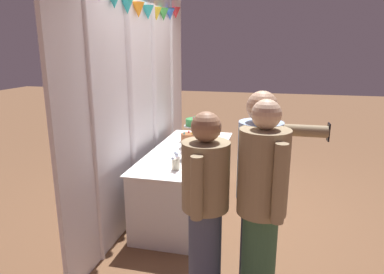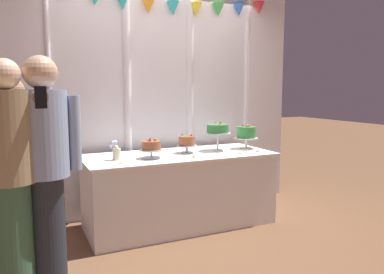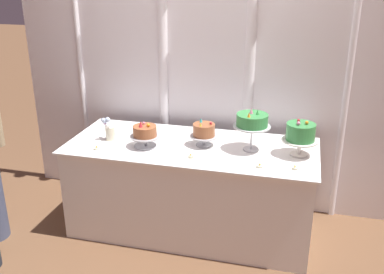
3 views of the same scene
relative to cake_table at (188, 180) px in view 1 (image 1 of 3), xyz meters
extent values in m
plane|color=brown|center=(0.00, -0.10, -0.39)|extent=(24.00, 24.00, 0.00)
cube|color=white|center=(0.00, 0.57, 1.04)|extent=(3.52, 0.04, 2.85)
cylinder|color=white|center=(-1.22, 0.55, 1.04)|extent=(0.05, 0.05, 2.85)
cylinder|color=white|center=(-0.40, 0.55, 1.04)|extent=(0.09, 0.09, 2.85)
cylinder|color=white|center=(0.37, 0.55, 1.04)|extent=(0.09, 0.09, 2.85)
cylinder|color=white|center=(1.18, 0.55, 1.04)|extent=(0.05, 0.05, 2.85)
cone|color=#2DB2B7|center=(-0.73, 0.51, 2.02)|extent=(0.14, 0.14, 0.16)
cone|color=#2DB2B7|center=(-0.44, 0.51, 2.00)|extent=(0.14, 0.14, 0.16)
cone|color=orange|center=(-0.15, 0.51, 1.98)|extent=(0.14, 0.14, 0.16)
cone|color=#2DB2B7|center=(0.15, 0.51, 1.98)|extent=(0.14, 0.14, 0.16)
cone|color=yellow|center=(0.44, 0.51, 2.00)|extent=(0.14, 0.14, 0.16)
cone|color=green|center=(0.73, 0.51, 2.02)|extent=(0.14, 0.14, 0.16)
cone|color=blue|center=(1.03, 0.51, 2.05)|extent=(0.14, 0.14, 0.16)
cone|color=#DB333D|center=(1.32, 0.51, 2.09)|extent=(0.14, 0.14, 0.16)
cube|color=white|center=(0.00, 0.00, -0.01)|extent=(1.95, 0.80, 0.76)
cube|color=white|center=(0.00, 0.00, 0.38)|extent=(2.00, 0.85, 0.01)
cylinder|color=#B2B2B7|center=(-0.35, -0.12, 0.39)|extent=(0.18, 0.18, 0.01)
cylinder|color=#B2B2B7|center=(-0.35, -0.12, 0.43)|extent=(0.02, 0.02, 0.07)
cylinder|color=#B2B2B7|center=(-0.35, -0.12, 0.47)|extent=(0.24, 0.24, 0.01)
cylinder|color=#995633|center=(-0.35, -0.12, 0.52)|extent=(0.19, 0.19, 0.08)
sphere|color=orange|center=(-0.31, -0.13, 0.57)|extent=(0.03, 0.03, 0.03)
sphere|color=pink|center=(-0.37, -0.08, 0.57)|extent=(0.02, 0.02, 0.02)
cone|color=#DB333D|center=(-0.37, -0.15, 0.58)|extent=(0.03, 0.03, 0.05)
cylinder|color=#B2B2B7|center=(0.10, 0.02, 0.39)|extent=(0.12, 0.12, 0.01)
cylinder|color=#B2B2B7|center=(0.10, 0.02, 0.43)|extent=(0.03, 0.03, 0.06)
cylinder|color=#B2B2B7|center=(0.10, 0.02, 0.47)|extent=(0.22, 0.22, 0.01)
cylinder|color=#995633|center=(0.10, 0.02, 0.52)|extent=(0.18, 0.18, 0.10)
sphere|color=#DB333D|center=(0.15, 0.02, 0.58)|extent=(0.02, 0.02, 0.02)
cone|color=#2DB2B7|center=(0.06, 0.06, 0.59)|extent=(0.02, 0.02, 0.04)
cone|color=yellow|center=(0.08, -0.03, 0.58)|extent=(0.02, 0.02, 0.03)
cylinder|color=silver|center=(0.47, 0.02, 0.39)|extent=(0.12, 0.12, 0.01)
cylinder|color=silver|center=(0.47, 0.02, 0.49)|extent=(0.02, 0.02, 0.18)
cylinder|color=silver|center=(0.47, 0.02, 0.58)|extent=(0.29, 0.29, 0.01)
cylinder|color=#388E47|center=(0.47, 0.02, 0.63)|extent=(0.24, 0.24, 0.09)
cone|color=green|center=(0.51, 0.02, 0.70)|extent=(0.03, 0.03, 0.04)
cone|color=pink|center=(0.46, 0.04, 0.70)|extent=(0.03, 0.03, 0.04)
cone|color=orange|center=(0.46, -0.05, 0.70)|extent=(0.03, 0.03, 0.04)
cylinder|color=silver|center=(0.84, 0.01, 0.39)|extent=(0.13, 0.13, 0.01)
cylinder|color=silver|center=(0.84, 0.01, 0.45)|extent=(0.03, 0.03, 0.10)
cylinder|color=silver|center=(0.84, 0.01, 0.51)|extent=(0.27, 0.27, 0.01)
cylinder|color=#388E47|center=(0.84, 0.01, 0.58)|extent=(0.22, 0.22, 0.13)
sphere|color=orange|center=(0.88, 0.00, 0.65)|extent=(0.03, 0.03, 0.03)
sphere|color=#DB333D|center=(0.82, 0.05, 0.65)|extent=(0.02, 0.02, 0.02)
sphere|color=pink|center=(0.82, -0.03, 0.66)|extent=(0.03, 0.03, 0.03)
cylinder|color=beige|center=(-0.68, -0.05, 0.44)|extent=(0.08, 0.08, 0.11)
sphere|color=silver|center=(-0.72, -0.07, 0.55)|extent=(0.03, 0.03, 0.03)
sphere|color=white|center=(-0.69, -0.07, 0.51)|extent=(0.04, 0.04, 0.04)
sphere|color=silver|center=(-0.69, -0.06, 0.56)|extent=(0.04, 0.04, 0.04)
sphere|color=silver|center=(-0.73, -0.03, 0.52)|extent=(0.03, 0.03, 0.03)
sphere|color=silver|center=(-0.72, -0.07, 0.56)|extent=(0.04, 0.04, 0.04)
sphere|color=#CC9EC6|center=(-0.71, -0.07, 0.53)|extent=(0.03, 0.03, 0.03)
cylinder|color=beige|center=(-0.70, -0.27, 0.39)|extent=(0.05, 0.05, 0.02)
sphere|color=#F9CC4C|center=(-0.70, -0.27, 0.41)|extent=(0.01, 0.01, 0.01)
cylinder|color=beige|center=(0.06, -0.25, 0.40)|extent=(0.04, 0.04, 0.02)
sphere|color=#F9CC4C|center=(0.06, -0.25, 0.42)|extent=(0.01, 0.01, 0.01)
cylinder|color=beige|center=(0.58, -0.28, 0.39)|extent=(0.05, 0.05, 0.02)
sphere|color=#F9CC4C|center=(0.58, -0.28, 0.41)|extent=(0.01, 0.01, 0.01)
cylinder|color=beige|center=(0.82, -0.25, 0.39)|extent=(0.04, 0.04, 0.02)
sphere|color=#F9CC4C|center=(0.82, -0.25, 0.41)|extent=(0.01, 0.01, 0.01)
cylinder|color=#4C5675|center=(-1.57, -0.53, 0.03)|extent=(0.27, 0.27, 0.83)
cylinder|color=#9E8966|center=(-1.57, -0.53, 0.69)|extent=(0.38, 0.38, 0.50)
sphere|color=#A37556|center=(-1.57, -0.53, 1.05)|extent=(0.22, 0.22, 0.22)
cube|color=#334284|center=(-1.57, -0.69, 0.72)|extent=(0.04, 0.01, 0.32)
cylinder|color=#9E8966|center=(-1.79, -0.51, 0.68)|extent=(0.08, 0.08, 0.44)
cylinder|color=#9E8966|center=(-1.36, -0.55, 0.68)|extent=(0.08, 0.08, 0.44)
cylinder|color=#282D38|center=(-1.38, -0.90, 0.04)|extent=(0.24, 0.24, 0.86)
cylinder|color=#93ADD6|center=(-1.38, -0.90, 0.77)|extent=(0.33, 0.33, 0.59)
sphere|color=tan|center=(-1.38, -0.90, 1.18)|extent=(0.23, 0.23, 0.23)
cube|color=maroon|center=(-1.38, -1.04, 0.80)|extent=(0.04, 0.01, 0.38)
cylinder|color=#93ADD6|center=(-1.58, -0.90, 0.77)|extent=(0.08, 0.08, 0.52)
cylinder|color=#93ADD6|center=(-1.17, -0.90, 0.77)|extent=(0.08, 0.08, 0.52)
cylinder|color=#3D6B4C|center=(-1.59, -0.93, 0.04)|extent=(0.34, 0.34, 0.85)
cylinder|color=#9E8966|center=(-1.59, -0.93, 0.76)|extent=(0.47, 0.47, 0.60)
sphere|color=beige|center=(-1.59, -0.93, 1.16)|extent=(0.20, 0.20, 0.20)
cube|color=#664C84|center=(-1.59, -1.09, 0.79)|extent=(0.04, 0.02, 0.38)
cylinder|color=#9E8966|center=(-1.78, -1.04, 0.76)|extent=(0.08, 0.08, 0.53)
cylinder|color=#9E8966|center=(-1.40, -1.09, 1.02)|extent=(0.08, 0.53, 0.08)
cube|color=black|center=(-1.40, -1.35, 1.02)|extent=(0.06, 0.01, 0.12)
camera|label=1|loc=(-3.84, -0.97, 1.58)|focal=32.01mm
camera|label=2|loc=(-1.52, -3.60, 1.07)|focal=35.04mm
camera|label=3|loc=(0.82, -3.18, 1.74)|focal=41.38mm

